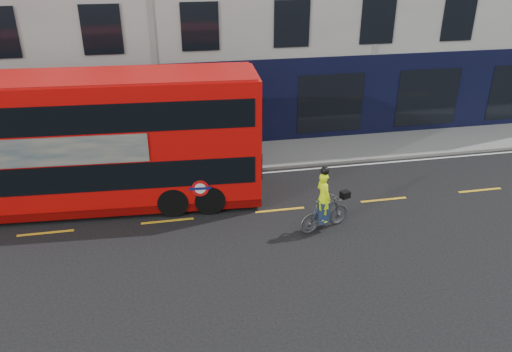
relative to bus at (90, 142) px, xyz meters
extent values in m
plane|color=black|center=(2.42, -3.25, -2.45)|extent=(120.00, 120.00, 0.00)
cube|color=gray|center=(2.42, 3.25, -2.39)|extent=(60.00, 3.00, 0.12)
cube|color=slate|center=(2.42, 1.75, -2.39)|extent=(60.00, 0.12, 0.13)
cube|color=black|center=(2.42, 4.73, -0.45)|extent=(50.00, 0.08, 4.00)
cube|color=silver|center=(2.42, 1.45, -2.45)|extent=(58.00, 0.10, 0.01)
cube|color=red|center=(-0.05, 0.00, 0.15)|extent=(11.94, 3.41, 4.24)
cube|color=#690504|center=(-0.05, 0.00, -2.13)|extent=(11.94, 3.36, 0.32)
cube|color=black|center=(-0.05, 0.00, -0.79)|extent=(11.47, 3.43, 0.97)
cube|color=black|center=(-0.05, 0.00, 1.25)|extent=(11.47, 3.43, 0.97)
cube|color=#AD0D0B|center=(-0.05, 0.00, 2.29)|extent=(11.70, 3.29, 0.09)
cube|color=black|center=(5.86, -0.37, -0.79)|extent=(0.19, 2.41, 0.97)
cube|color=black|center=(5.86, -0.37, 1.25)|extent=(0.19, 2.41, 0.97)
cube|color=tan|center=(-1.20, -1.30, 0.23)|extent=(6.42, 0.44, 0.97)
cylinder|color=red|center=(3.62, -1.60, -1.38)|extent=(0.60, 0.06, 0.60)
cylinder|color=white|center=(3.62, -1.60, -1.38)|extent=(0.39, 0.04, 0.39)
cube|color=#0C1459|center=(3.61, -1.61, -1.38)|extent=(0.75, 0.07, 0.10)
cylinder|color=black|center=(4.02, -0.25, -1.92)|extent=(1.24, 2.79, 1.07)
cylinder|color=black|center=(2.74, -0.17, -1.92)|extent=(1.24, 2.79, 1.07)
imported|color=#4B4D50|center=(7.56, -3.29, -1.87)|extent=(2.02, 1.16, 1.17)
imported|color=#CAEB0D|center=(7.46, -3.32, -1.22)|extent=(0.59, 0.72, 1.71)
cube|color=black|center=(8.34, -3.02, -1.38)|extent=(0.36, 0.32, 0.24)
cube|color=navy|center=(7.46, -3.32, -1.76)|extent=(0.44, 0.49, 0.75)
sphere|color=black|center=(7.46, -3.32, -0.28)|extent=(0.28, 0.28, 0.28)
camera|label=1|loc=(2.51, -16.97, 6.34)|focal=35.00mm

